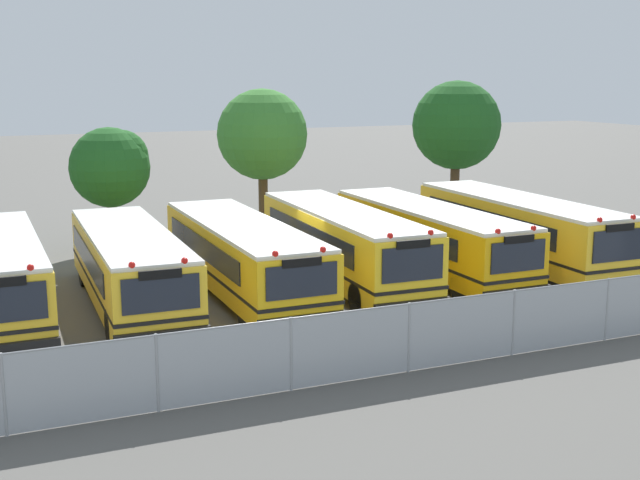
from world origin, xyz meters
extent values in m
plane|color=#595651|center=(0.00, 0.00, 0.00)|extent=(160.00, 160.00, 0.00)
cube|color=black|center=(-9.25, -4.66, 0.53)|extent=(2.48, 0.16, 0.36)
cube|color=black|center=(-9.25, -4.61, 1.70)|extent=(2.00, 0.06, 0.95)
cube|color=black|center=(-8.01, 0.51, 1.66)|extent=(0.05, 7.49, 0.72)
sphere|color=red|center=(-8.58, -4.44, 2.50)|extent=(0.18, 0.18, 0.18)
cube|color=black|center=(-9.25, -4.62, 2.24)|extent=(1.10, 0.08, 0.24)
cylinder|color=black|center=(-8.17, -3.19, 0.50)|extent=(0.28, 1.00, 1.00)
cylinder|color=black|center=(-8.18, 3.21, 0.50)|extent=(0.28, 1.00, 1.00)
cube|color=yellow|center=(-5.41, -0.07, 1.32)|extent=(2.69, 10.08, 1.93)
cube|color=white|center=(-5.41, -0.07, 2.34)|extent=(2.64, 9.88, 0.12)
cube|color=black|center=(-5.53, -5.15, 0.53)|extent=(2.49, 0.22, 0.36)
cube|color=black|center=(-5.53, -5.10, 1.66)|extent=(2.00, 0.11, 0.93)
cube|color=black|center=(-4.16, 0.20, 1.62)|extent=(0.24, 7.82, 0.70)
cube|color=black|center=(-6.64, 0.26, 1.62)|extent=(0.24, 7.82, 0.70)
cube|color=black|center=(-5.41, -0.07, 0.93)|extent=(2.72, 10.18, 0.10)
sphere|color=red|center=(-4.86, -4.94, 2.44)|extent=(0.18, 0.18, 0.18)
sphere|color=red|center=(-6.20, -4.91, 2.44)|extent=(0.18, 0.18, 0.18)
cube|color=black|center=(-5.53, -5.11, 2.18)|extent=(1.10, 0.11, 0.24)
cylinder|color=black|center=(-4.42, -3.71, 0.50)|extent=(0.30, 1.01, 1.00)
cylinder|color=black|center=(-6.58, -3.65, 0.50)|extent=(0.30, 1.01, 1.00)
cylinder|color=black|center=(-4.25, 3.12, 0.50)|extent=(0.30, 1.01, 1.00)
cylinder|color=black|center=(-6.41, 3.17, 0.50)|extent=(0.30, 1.01, 1.00)
cube|color=yellow|center=(-1.71, 0.05, 1.32)|extent=(2.57, 10.60, 1.93)
cube|color=white|center=(-1.71, 0.05, 2.34)|extent=(2.52, 10.39, 0.12)
cube|color=black|center=(-1.73, -5.31, 0.53)|extent=(2.58, 0.17, 0.36)
cube|color=black|center=(-1.73, -5.26, 1.66)|extent=(2.07, 0.07, 0.93)
cube|color=black|center=(-0.43, 0.35, 1.62)|extent=(0.07, 8.26, 0.70)
cube|color=black|center=(-2.99, 0.36, 1.62)|extent=(0.07, 8.26, 0.70)
cube|color=black|center=(-1.71, 0.05, 0.93)|extent=(2.59, 10.71, 0.10)
sphere|color=red|center=(-1.04, -5.10, 2.44)|extent=(0.18, 0.18, 0.18)
sphere|color=red|center=(-2.42, -5.09, 2.44)|extent=(0.18, 0.18, 0.18)
cube|color=black|center=(-1.73, -5.27, 2.18)|extent=(1.14, 0.08, 0.24)
cylinder|color=black|center=(-0.60, -3.85, 0.50)|extent=(0.28, 1.00, 1.00)
cylinder|color=black|center=(-2.85, -3.84, 0.50)|extent=(0.28, 1.00, 1.00)
cylinder|color=black|center=(-0.57, 3.54, 0.50)|extent=(0.28, 1.00, 1.00)
cylinder|color=black|center=(-2.82, 3.55, 0.50)|extent=(0.28, 1.00, 1.00)
cube|color=yellow|center=(1.92, -0.03, 1.41)|extent=(2.70, 10.28, 2.13)
cube|color=white|center=(1.92, -0.03, 2.54)|extent=(2.64, 10.08, 0.12)
cube|color=black|center=(1.76, -5.20, 0.53)|extent=(2.44, 0.23, 0.36)
cube|color=black|center=(1.76, -5.15, 1.80)|extent=(1.96, 0.12, 1.02)
cube|color=black|center=(3.14, 0.24, 1.75)|extent=(0.28, 7.97, 0.77)
cube|color=black|center=(0.71, 0.31, 1.75)|extent=(0.28, 7.97, 0.77)
cube|color=black|center=(1.92, -0.03, 0.99)|extent=(2.72, 10.39, 0.10)
sphere|color=red|center=(2.43, -5.00, 2.64)|extent=(0.18, 0.18, 0.18)
sphere|color=red|center=(1.11, -4.96, 2.64)|extent=(0.18, 0.18, 0.18)
cube|color=black|center=(1.76, -5.16, 2.38)|extent=(1.08, 0.11, 0.24)
cylinder|color=black|center=(2.86, -3.76, 0.50)|extent=(0.31, 1.01, 1.00)
cylinder|color=black|center=(0.75, -3.70, 0.50)|extent=(0.31, 1.01, 1.00)
cylinder|color=black|center=(3.07, 3.25, 0.50)|extent=(0.31, 1.01, 1.00)
cylinder|color=black|center=(0.96, 3.31, 0.50)|extent=(0.31, 1.01, 1.00)
cube|color=#EAA80C|center=(5.43, 0.15, 1.34)|extent=(2.40, 10.64, 1.99)
cube|color=white|center=(5.43, 0.15, 2.40)|extent=(2.35, 10.43, 0.12)
cube|color=black|center=(5.42, -5.24, 0.53)|extent=(2.44, 0.16, 0.36)
cube|color=black|center=(5.42, -5.19, 1.70)|extent=(1.96, 0.06, 0.96)
cube|color=black|center=(6.65, 0.45, 1.66)|extent=(0.05, 8.30, 0.72)
cube|color=black|center=(4.21, 0.45, 1.66)|extent=(0.05, 8.30, 0.72)
cube|color=black|center=(5.43, 0.15, 0.95)|extent=(2.43, 10.75, 0.10)
sphere|color=red|center=(6.08, -5.02, 2.50)|extent=(0.18, 0.18, 0.18)
sphere|color=red|center=(4.77, -5.02, 2.50)|extent=(0.18, 0.18, 0.18)
cube|color=black|center=(5.42, -5.20, 2.24)|extent=(1.08, 0.08, 0.24)
cylinder|color=black|center=(6.48, -3.77, 0.50)|extent=(0.28, 1.00, 1.00)
cylinder|color=black|center=(4.37, -3.77, 0.50)|extent=(0.28, 1.00, 1.00)
cylinder|color=black|center=(6.49, 3.67, 0.50)|extent=(0.28, 1.00, 1.00)
cylinder|color=black|center=(4.37, 3.67, 0.50)|extent=(0.28, 1.00, 1.00)
cube|color=yellow|center=(9.17, -0.15, 1.42)|extent=(2.65, 10.69, 2.14)
cube|color=white|center=(9.17, -0.15, 2.55)|extent=(2.59, 10.48, 0.12)
cube|color=black|center=(9.07, -5.55, 0.53)|extent=(2.52, 0.20, 0.36)
cube|color=black|center=(9.07, -5.50, 1.80)|extent=(2.02, 0.09, 1.03)
cube|color=black|center=(10.42, 0.13, 1.76)|extent=(0.18, 8.31, 0.77)
cube|color=black|center=(7.92, 0.17, 1.76)|extent=(0.18, 8.31, 0.77)
cube|color=black|center=(9.17, -0.15, 0.99)|extent=(2.67, 10.80, 0.10)
sphere|color=red|center=(9.75, -5.34, 2.65)|extent=(0.18, 0.18, 0.18)
sphere|color=red|center=(8.40, -5.32, 2.65)|extent=(0.18, 0.18, 0.18)
cube|color=black|center=(9.07, -5.51, 2.39)|extent=(1.11, 0.10, 0.24)
cylinder|color=black|center=(10.19, -4.10, 0.50)|extent=(0.30, 1.00, 1.00)
cylinder|color=black|center=(8.01, -4.06, 0.50)|extent=(0.30, 1.00, 1.00)
cylinder|color=black|center=(10.32, 3.35, 0.50)|extent=(0.30, 1.00, 1.00)
cylinder|color=black|center=(8.13, 3.39, 0.50)|extent=(0.30, 1.00, 1.00)
cylinder|color=#4C3823|center=(-4.50, 8.66, 1.12)|extent=(0.40, 0.40, 2.23)
sphere|color=#1E561E|center=(-4.50, 8.66, 3.46)|extent=(3.26, 3.26, 3.26)
sphere|color=#1E561E|center=(-4.01, 8.62, 3.88)|extent=(2.19, 2.19, 2.19)
cylinder|color=#4C3823|center=(2.87, 10.93, 1.43)|extent=(0.44, 0.44, 2.86)
sphere|color=#387A2D|center=(2.87, 10.93, 4.44)|extent=(4.21, 4.21, 4.21)
sphere|color=#387A2D|center=(3.00, 10.71, 4.58)|extent=(3.32, 3.32, 3.32)
cylinder|color=#4C3823|center=(12.72, 9.84, 1.52)|extent=(0.46, 0.46, 3.04)
sphere|color=#1E561E|center=(12.72, 9.84, 4.69)|extent=(4.40, 4.40, 4.40)
sphere|color=#1E561E|center=(12.71, 9.73, 4.83)|extent=(3.04, 3.04, 3.04)
cylinder|color=#9EA0A3|center=(-9.49, -8.59, 0.88)|extent=(0.07, 0.07, 1.75)
cylinder|color=#9EA0A3|center=(-6.42, -8.59, 0.88)|extent=(0.07, 0.07, 1.75)
cylinder|color=#9EA0A3|center=(-3.35, -8.59, 0.88)|extent=(0.07, 0.07, 1.75)
cylinder|color=#9EA0A3|center=(-0.28, -8.59, 0.88)|extent=(0.07, 0.07, 1.75)
cylinder|color=#9EA0A3|center=(2.79, -8.59, 0.88)|extent=(0.07, 0.07, 1.75)
cylinder|color=#9EA0A3|center=(5.86, -8.59, 0.88)|extent=(0.07, 0.07, 1.75)
cube|color=#ADB2B7|center=(-0.28, -8.59, 0.88)|extent=(24.57, 0.02, 1.71)
cylinder|color=#9EA0A3|center=(-0.28, -8.59, 1.72)|extent=(24.57, 0.04, 0.04)
camera|label=1|loc=(-9.81, -25.25, 7.13)|focal=46.12mm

